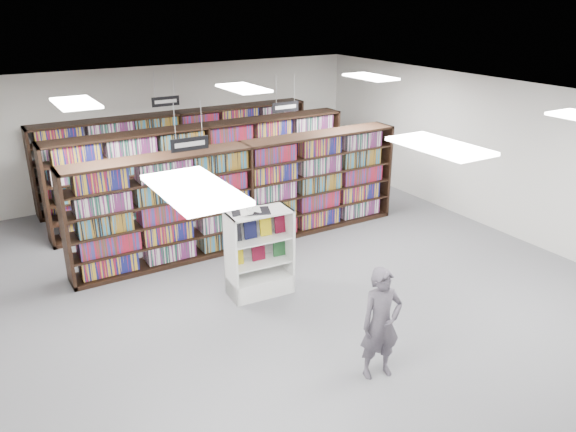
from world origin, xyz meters
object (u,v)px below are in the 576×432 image
open_book (250,210)px  shopper (381,324)px  bookshelf_row_near (246,195)px  endcap_display (259,266)px

open_book → shopper: 2.95m
bookshelf_row_near → open_book: bearing=-114.9°
endcap_display → shopper: 2.84m
open_book → shopper: bearing=-59.8°
open_book → endcap_display: bearing=17.0°
endcap_display → shopper: size_ratio=0.96×
shopper → open_book: bearing=111.0°
bookshelf_row_near → shopper: 4.75m
bookshelf_row_near → open_book: (-0.88, -1.90, 0.48)m
shopper → endcap_display: bearing=108.3°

